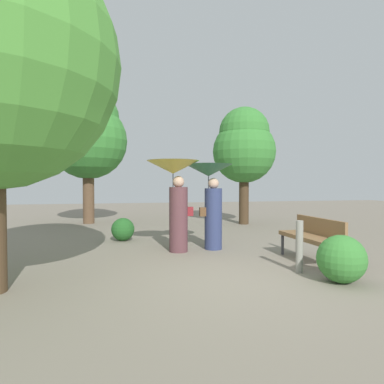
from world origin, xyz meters
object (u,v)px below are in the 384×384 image
path_marker_post (299,247)px  tree_near_left (88,134)px  park_bench (312,235)px  tree_near_right (244,146)px  person_left (175,187)px  person_right (210,190)px

path_marker_post → tree_near_left: bearing=118.1°
park_bench → tree_near_left: bearing=-147.2°
park_bench → tree_near_right: bearing=170.7°
park_bench → tree_near_right: tree_near_right is taller
person_left → tree_near_right: 5.53m
person_left → path_marker_post: (1.77, -2.07, -0.97)m
park_bench → path_marker_post: path_marker_post is taller
park_bench → tree_near_left: tree_near_left is taller
person_left → tree_near_right: bearing=-43.2°
person_left → person_right: size_ratio=1.03×
person_left → path_marker_post: bearing=-145.4°
tree_near_left → path_marker_post: size_ratio=5.78×
person_right → tree_near_left: bearing=23.8°
tree_near_left → tree_near_right: tree_near_left is taller
person_right → park_bench: (1.60, -1.52, -0.83)m
park_bench → tree_near_right: 6.18m
park_bench → tree_near_right: size_ratio=0.35×
person_left → person_right: person_left is taller
path_marker_post → park_bench: bearing=45.1°
person_right → tree_near_left: (-3.18, 5.54, 1.99)m
park_bench → path_marker_post: 0.93m
person_right → tree_near_left: 6.69m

